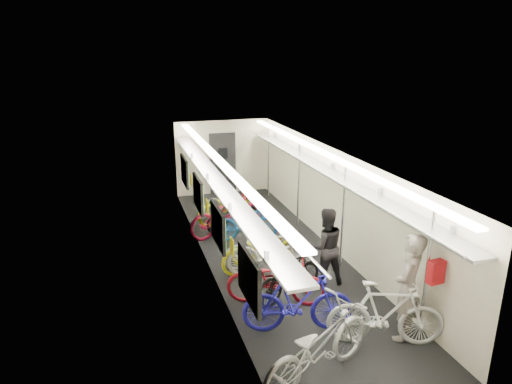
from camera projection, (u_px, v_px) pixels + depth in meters
train_car_shell at (248, 179)px, 10.63m from camera, size 10.00×10.00×10.00m
bicycle_0 at (318, 346)px, 6.42m from camera, size 2.27×1.57×1.13m
bicycle_1 at (298, 301)px, 7.56m from camera, size 1.94×0.96×1.12m
bicycle_2 at (276, 280)px, 8.41m from camera, size 1.94×1.30×0.96m
bicycle_3 at (290, 276)px, 8.57m from camera, size 1.66×1.05×0.97m
bicycle_4 at (263, 249)px, 9.67m from camera, size 1.94×0.84×0.99m
bicycle_5 at (269, 252)px, 9.46m from camera, size 1.83×0.79×1.07m
bicycle_6 at (263, 248)px, 9.81m from camera, size 1.78×0.74×0.92m
bicycle_7 at (246, 223)px, 11.20m from camera, size 1.65×0.77×0.95m
bicycle_8 at (227, 214)px, 11.58m from camera, size 2.23×1.36×1.11m
bicycle_9 at (233, 214)px, 11.83m from camera, size 1.60×0.83×0.93m
bicycle_10 at (230, 206)px, 12.37m from camera, size 1.95×0.96×0.98m
bicycle_11 at (386, 314)px, 7.22m from camera, size 1.91×1.15×1.11m
bicycle_12 at (231, 200)px, 13.01m from camera, size 1.73×0.74×0.88m
passenger_near at (408, 287)px, 7.30m from camera, size 0.79×0.77×1.83m
passenger_mid at (325, 247)px, 9.06m from camera, size 0.81×0.65×1.61m
backpack at (436, 272)px, 7.02m from camera, size 0.27×0.17×0.38m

